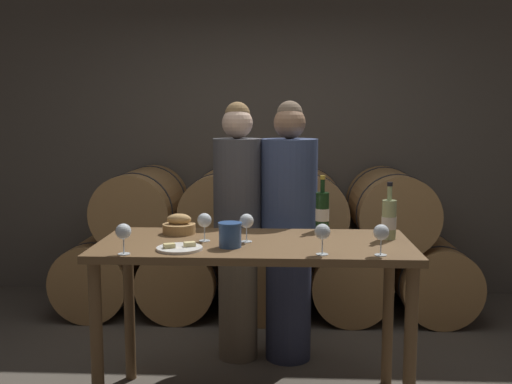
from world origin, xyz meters
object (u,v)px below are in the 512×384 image
object	(u,v)px
cheese_plate	(180,248)
wine_glass_far_right	(381,233)
tasting_table	(255,264)
wine_glass_left	(204,221)
wine_bottle_white	(389,219)
bread_basket	(179,226)
person_left	(238,229)
wine_glass_center	(247,222)
person_right	(289,231)
wine_glass_right	(322,232)
wine_glass_far_left	(123,232)
blue_crock	(230,234)
wine_bottle_red	(322,211)

from	to	relation	value
cheese_plate	wine_glass_far_right	bearing A→B (deg)	-4.28
tasting_table	wine_glass_left	world-z (taller)	wine_glass_left
wine_bottle_white	bread_basket	distance (m)	1.18
person_left	wine_glass_center	bearing A→B (deg)	-81.58
person_right	tasting_table	bearing A→B (deg)	-105.51
person_left	wine_glass_left	world-z (taller)	person_left
wine_glass_center	wine_glass_right	world-z (taller)	same
bread_basket	wine_glass_far_right	xyz separation A→B (m)	(1.07, -0.48, 0.07)
tasting_table	wine_glass_far_left	world-z (taller)	wine_glass_far_left
wine_glass_center	wine_glass_far_right	bearing A→B (deg)	-22.45
blue_crock	cheese_plate	bearing A→B (deg)	-163.90
wine_bottle_red	wine_glass_right	size ratio (longest dim) A/B	2.12
wine_glass_far_right	wine_glass_left	bearing A→B (deg)	162.45
cheese_plate	bread_basket	bearing A→B (deg)	100.25
wine_bottle_red	wine_glass_left	bearing A→B (deg)	-153.06
wine_bottle_red	cheese_plate	distance (m)	0.93
cheese_plate	wine_glass_far_right	world-z (taller)	wine_glass_far_right
blue_crock	wine_glass_center	distance (m)	0.16
person_right	wine_glass_far_right	distance (m)	1.08
blue_crock	wine_glass_right	bearing A→B (deg)	-17.48
person_right	wine_glass_far_left	bearing A→B (deg)	-128.96
tasting_table	wine_bottle_white	world-z (taller)	wine_bottle_white
wine_bottle_red	bread_basket	world-z (taller)	wine_bottle_red
wine_glass_far_right	person_right	bearing A→B (deg)	114.40
wine_bottle_white	blue_crock	bearing A→B (deg)	-163.99
person_right	wine_glass_right	bearing A→B (deg)	-80.85
wine_glass_center	wine_glass_right	distance (m)	0.48
wine_bottle_red	bread_basket	xyz separation A→B (m)	(-0.83, -0.13, -0.07)
bread_basket	cheese_plate	xyz separation A→B (m)	(0.07, -0.41, -0.03)
wine_glass_center	wine_bottle_white	bearing A→B (deg)	8.38
tasting_table	wine_glass_center	world-z (taller)	wine_glass_center
wine_bottle_white	wine_glass_center	xyz separation A→B (m)	(-0.77, -0.11, 0.00)
wine_bottle_white	bread_basket	world-z (taller)	wine_bottle_white
person_right	wine_glass_left	bearing A→B (deg)	-123.95
wine_glass_center	blue_crock	bearing A→B (deg)	-120.51
wine_glass_left	wine_glass_far_right	bearing A→B (deg)	-17.55
person_right	wine_glass_far_right	bearing A→B (deg)	-65.60
blue_crock	wine_glass_far_right	world-z (taller)	wine_glass_far_right
wine_bottle_red	wine_bottle_white	size ratio (longest dim) A/B	1.03
person_right	wine_bottle_red	bearing A→B (deg)	-61.28
bread_basket	wine_glass_right	xyz separation A→B (m)	(0.79, -0.48, 0.07)
wine_glass_right	cheese_plate	bearing A→B (deg)	174.10
person_left	wine_glass_left	bearing A→B (deg)	-100.43
person_left	bread_basket	bearing A→B (deg)	-121.77
bread_basket	wine_glass_left	bearing A→B (deg)	-49.03
cheese_plate	wine_glass_right	size ratio (longest dim) A/B	1.52
wine_glass_far_left	wine_glass_center	distance (m)	0.66
person_left	person_right	distance (m)	0.33
person_left	cheese_plate	xyz separation A→B (m)	(-0.23, -0.89, 0.07)
bread_basket	wine_glass_far_left	xyz separation A→B (m)	(-0.18, -0.52, 0.07)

